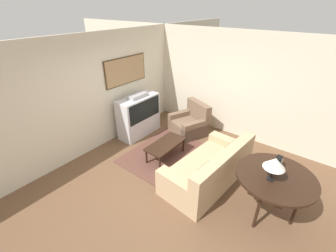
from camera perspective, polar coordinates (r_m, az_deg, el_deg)
name	(u,v)px	position (r m, az deg, el deg)	size (l,w,h in m)	color
ground_plane	(166,179)	(4.81, -0.64, -13.22)	(12.00, 12.00, 0.00)	brown
wall_back	(94,95)	(5.51, -18.31, 7.59)	(12.00, 0.10, 2.70)	beige
wall_right	(228,85)	(6.15, 15.05, 10.14)	(0.06, 12.00, 2.70)	beige
area_rug	(165,154)	(5.49, -0.74, -7.00)	(1.99, 1.50, 0.01)	brown
tv	(139,116)	(6.10, -7.41, 2.65)	(1.20, 0.49, 1.17)	silver
couch	(210,170)	(4.64, 10.52, -10.84)	(2.05, 1.12, 0.85)	tan
armchair	(190,124)	(6.24, 5.60, 0.54)	(1.09, 1.12, 0.87)	brown
coffee_table	(166,145)	(5.19, -0.60, -4.82)	(1.00, 0.49, 0.39)	black
console_table	(276,179)	(4.06, 25.64, -12.04)	(1.24, 1.24, 0.82)	black
table_lamp	(275,163)	(3.73, 25.50, -8.55)	(0.32, 0.32, 0.40)	black
mantel_clock	(278,163)	(4.10, 26.12, -8.46)	(0.15, 0.10, 0.24)	black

